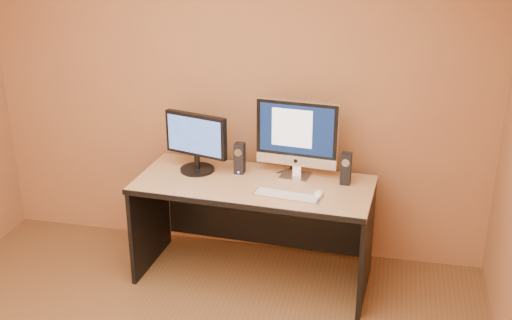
% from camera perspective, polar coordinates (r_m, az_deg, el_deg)
% --- Properties ---
extents(walls, '(4.00, 4.00, 2.60)m').
position_cam_1_polar(walls, '(3.23, -10.48, -3.99)').
color(walls, olive).
rests_on(walls, ground).
extents(desk, '(1.76, 0.85, 0.80)m').
position_cam_1_polar(desk, '(4.84, -0.23, -6.34)').
color(desk, tan).
rests_on(desk, ground).
extents(imac, '(0.63, 0.29, 0.59)m').
position_cam_1_polar(imac, '(4.67, 3.56, 1.86)').
color(imac, silver).
rests_on(imac, desk).
extents(second_monitor, '(0.57, 0.39, 0.45)m').
position_cam_1_polar(second_monitor, '(4.81, -5.32, 1.53)').
color(second_monitor, black).
rests_on(second_monitor, desk).
extents(speaker_left, '(0.08, 0.08, 0.24)m').
position_cam_1_polar(speaker_left, '(4.79, -1.47, 0.17)').
color(speaker_left, black).
rests_on(speaker_left, desk).
extents(speaker_right, '(0.08, 0.08, 0.24)m').
position_cam_1_polar(speaker_right, '(4.65, 8.00, -0.76)').
color(speaker_right, black).
rests_on(speaker_right, desk).
extents(keyboard, '(0.48, 0.18, 0.02)m').
position_cam_1_polar(keyboard, '(4.45, 2.74, -3.17)').
color(keyboard, silver).
rests_on(keyboard, desk).
extents(mouse, '(0.07, 0.11, 0.04)m').
position_cam_1_polar(mouse, '(4.47, 5.58, -2.99)').
color(mouse, white).
rests_on(mouse, desk).
extents(cable_a, '(0.09, 0.22, 0.01)m').
position_cam_1_polar(cable_a, '(4.84, 3.37, -1.09)').
color(cable_a, black).
rests_on(cable_a, desk).
extents(cable_b, '(0.13, 0.15, 0.01)m').
position_cam_1_polar(cable_b, '(4.88, 2.76, -0.88)').
color(cable_b, black).
rests_on(cable_b, desk).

